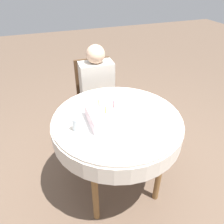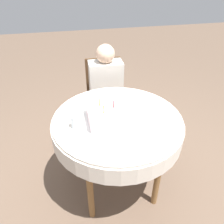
% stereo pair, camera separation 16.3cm
% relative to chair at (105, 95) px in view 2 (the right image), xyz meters
% --- Properties ---
extents(ground_plane, '(12.00, 12.00, 0.00)m').
position_rel_chair_xyz_m(ground_plane, '(-0.08, -0.90, -0.47)').
color(ground_plane, brown).
extents(dining_table, '(1.02, 1.02, 0.78)m').
position_rel_chair_xyz_m(dining_table, '(-0.08, -0.90, 0.22)').
color(dining_table, silver).
rests_on(dining_table, ground_plane).
extents(chair, '(0.47, 0.47, 0.88)m').
position_rel_chair_xyz_m(chair, '(0.00, 0.00, 0.00)').
color(chair, '#4C331E').
rests_on(chair, ground_plane).
extents(person, '(0.37, 0.31, 1.09)m').
position_rel_chair_xyz_m(person, '(-0.00, -0.10, 0.19)').
color(person, '#DBB293').
rests_on(person, ground_plane).
extents(napkin, '(0.33, 0.33, 0.00)m').
position_rel_chair_xyz_m(napkin, '(-0.16, -0.92, 0.31)').
color(napkin, white).
rests_on(napkin, dining_table).
extents(birthday_cake, '(0.28, 0.28, 0.16)m').
position_rel_chair_xyz_m(birthday_cake, '(-0.16, -0.92, 0.36)').
color(birthday_cake, silver).
rests_on(birthday_cake, dining_table).
extents(drinking_glass, '(0.06, 0.06, 0.10)m').
position_rel_chair_xyz_m(drinking_glass, '(-0.40, -0.95, 0.36)').
color(drinking_glass, silver).
rests_on(drinking_glass, dining_table).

